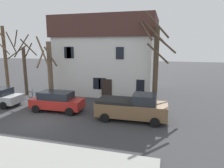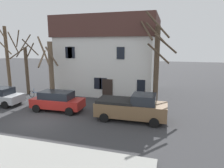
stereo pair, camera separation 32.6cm
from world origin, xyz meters
name	(u,v)px [view 1 (the left image)]	position (x,y,z in m)	size (l,w,h in m)	color
ground_plane	(41,121)	(0.00, 0.00, 0.00)	(120.00, 120.00, 0.00)	#38383A
building_main	(108,55)	(2.02, 11.10, 4.44)	(11.31, 7.90, 8.69)	white
tree_bare_near	(6,59)	(-7.50, 5.25, 4.10)	(3.13, 3.14, 7.62)	brown
tree_bare_mid	(25,67)	(-6.48, 6.80, 3.16)	(2.78, 2.75, 6.81)	#4C3D2D
tree_bare_far	(49,69)	(-2.82, 5.94, 3.20)	(2.12, 1.98, 6.45)	brown
tree_bare_end	(156,61)	(7.91, 6.67, 4.13)	(3.43, 2.21, 8.43)	#4C3D2D
car_red_wagon	(57,101)	(-0.02, 2.47, 0.89)	(4.50, 2.10, 1.70)	#AD231E
pickup_truck_brown	(132,107)	(6.52, 2.15, 0.99)	(5.33, 2.36, 2.04)	brown
bicycle_leaning	(34,95)	(-4.65, 5.64, 0.37)	(1.75, 0.14, 1.03)	black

